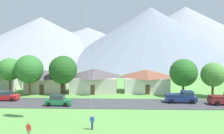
{
  "coord_description": "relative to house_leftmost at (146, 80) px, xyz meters",
  "views": [
    {
      "loc": [
        2.45,
        -13.37,
        9.37
      ],
      "look_at": [
        1.38,
        15.81,
        7.05
      ],
      "focal_mm": 37.39,
      "sensor_mm": 36.0,
      "label": 1
    }
  ],
  "objects": [
    {
      "name": "mountain_central_ridge",
      "position": [
        -28.51,
        111.12,
        9.43
      ],
      "size": [
        131.55,
        131.55,
        23.9
      ],
      "primitive_type": "cone",
      "color": "#8E939E",
      "rests_on": "ground"
    },
    {
      "name": "tree_center",
      "position": [
        -28.52,
        -3.18,
        2.55
      ],
      "size": [
        4.74,
        4.74,
        7.46
      ],
      "color": "brown",
      "rests_on": "ground"
    },
    {
      "name": "road_strip",
      "position": [
        -7.98,
        -11.37,
        -2.47
      ],
      "size": [
        160.0,
        7.36,
        0.08
      ],
      "primitive_type": "cube",
      "color": "#424247",
      "rests_on": "ground"
    },
    {
      "name": "mountain_far_east_ridge",
      "position": [
        11.8,
        86.05,
        13.99
      ],
      "size": [
        108.54,
        108.54,
        33.01
      ],
      "primitive_type": "cone",
      "color": "gray",
      "rests_on": "ground"
    },
    {
      "name": "parked_car_red_west_end",
      "position": [
        -26.05,
        -9.83,
        -1.65
      ],
      "size": [
        4.21,
        2.1,
        1.68
      ],
      "color": "red",
      "rests_on": "road_strip"
    },
    {
      "name": "parked_car_green_mid_west",
      "position": [
        -15.72,
        -13.15,
        -1.65
      ],
      "size": [
        4.22,
        2.11,
        1.68
      ],
      "color": "#237042",
      "rests_on": "road_strip"
    },
    {
      "name": "house_right_center",
      "position": [
        -21.8,
        -0.28,
        -0.12
      ],
      "size": [
        8.4,
        6.87,
        4.63
      ],
      "color": "beige",
      "rests_on": "ground"
    },
    {
      "name": "tree_near_left",
      "position": [
        -23.87,
        -4.54,
        2.75
      ],
      "size": [
        5.64,
        5.64,
        8.1
      ],
      "color": "brown",
      "rests_on": "ground"
    },
    {
      "name": "house_left_center",
      "position": [
        -33.22,
        2.84,
        -0.02
      ],
      "size": [
        9.06,
        7.35,
        4.82
      ],
      "color": "silver",
      "rests_on": "ground"
    },
    {
      "name": "mountain_far_west_ridge",
      "position": [
        38.98,
        114.27,
        16.56
      ],
      "size": [
        135.19,
        135.19,
        38.15
      ],
      "primitive_type": "cone",
      "color": "#8E939E",
      "rests_on": "ground"
    },
    {
      "name": "tree_left_of_center",
      "position": [
        -17.31,
        -3.18,
        2.49
      ],
      "size": [
        5.82,
        5.82,
        7.92
      ],
      "color": "#4C3823",
      "rests_on": "ground"
    },
    {
      "name": "house_rightmost",
      "position": [
        -11.2,
        -0.62,
        0.09
      ],
      "size": [
        10.38,
        7.31,
        5.03
      ],
      "color": "beige",
      "rests_on": "ground"
    },
    {
      "name": "tree_near_right",
      "position": [
        6.74,
        -4.8,
        2.16
      ],
      "size": [
        5.4,
        5.4,
        7.38
      ],
      "color": "brown",
      "rests_on": "ground"
    },
    {
      "name": "house_leftmost",
      "position": [
        0.0,
        0.0,
        0.0
      ],
      "size": [
        10.03,
        6.8,
        4.86
      ],
      "color": "silver",
      "rests_on": "ground"
    },
    {
      "name": "tree_far_right",
      "position": [
        12.21,
        -5.41,
        1.88
      ],
      "size": [
        4.67,
        4.67,
        6.75
      ],
      "color": "brown",
      "rests_on": "ground"
    },
    {
      "name": "pickup_truck_navy_west_side",
      "position": [
        5.0,
        -10.38,
        -1.46
      ],
      "size": [
        5.27,
        2.48,
        1.99
      ],
      "color": "navy",
      "rests_on": "road_strip"
    },
    {
      "name": "watcher_person",
      "position": [
        -15.08,
        -27.11,
        -1.64
      ],
      "size": [
        0.56,
        0.24,
        1.68
      ],
      "color": "#70604C",
      "rests_on": "ground"
    },
    {
      "name": "mountain_west_ridge",
      "position": [
        -55.66,
        96.3,
        12.04
      ],
      "size": [
        116.43,
        116.43,
        29.11
      ],
      "primitive_type": "cone",
      "color": "#8E939E",
      "rests_on": "ground"
    }
  ]
}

